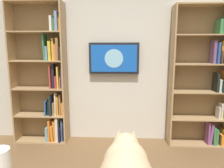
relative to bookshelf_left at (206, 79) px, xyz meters
The scene contains 4 objects.
wall_back 1.38m from the bookshelf_left, ahead, with size 4.52×0.06×2.70m, color beige.
bookshelf_left is the anchor object (origin of this frame).
bookshelf_right 2.47m from the bookshelf_left, ahead, with size 0.83×0.28×2.18m.
wall_mounted_tv 1.44m from the bookshelf_left, ahead, with size 0.78×0.07×0.48m.
Camera 1 is at (-0.07, 1.12, 1.51)m, focal length 33.43 mm.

